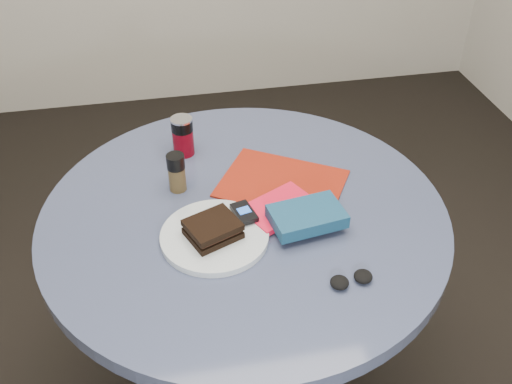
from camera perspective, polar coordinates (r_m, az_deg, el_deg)
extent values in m
cylinder|color=black|center=(1.96, -0.91, -18.49)|extent=(0.48, 0.48, 0.03)
cylinder|color=black|center=(1.67, -1.03, -11.79)|extent=(0.11, 0.11, 0.68)
cylinder|color=#363F5A|center=(1.42, -1.19, -2.37)|extent=(1.00, 1.00, 0.04)
cylinder|color=silver|center=(1.32, -4.16, -4.42)|extent=(0.26, 0.26, 0.02)
cube|color=black|center=(1.31, -4.32, -4.11)|extent=(0.14, 0.13, 0.02)
cube|color=#392015|center=(1.30, -4.34, -3.71)|extent=(0.12, 0.11, 0.01)
cube|color=black|center=(1.29, -4.37, -3.31)|extent=(0.14, 0.13, 0.02)
cylinder|color=maroon|center=(1.59, -7.28, 5.00)|extent=(0.07, 0.07, 0.08)
cylinder|color=black|center=(1.56, -7.43, 6.64)|extent=(0.07, 0.07, 0.03)
cylinder|color=silver|center=(1.55, -7.49, 7.21)|extent=(0.07, 0.07, 0.01)
cylinder|color=#4B3B20|center=(1.46, -7.88, 1.35)|extent=(0.05, 0.05, 0.07)
cylinder|color=black|center=(1.43, -8.06, 3.02)|extent=(0.05, 0.05, 0.04)
cube|color=maroon|center=(1.48, 2.61, 0.86)|extent=(0.38, 0.36, 0.01)
cube|color=red|center=(1.39, 2.37, -1.59)|extent=(0.21, 0.18, 0.01)
cube|color=navy|center=(1.33, 5.11, -2.43)|extent=(0.18, 0.13, 0.03)
cube|color=black|center=(1.35, -1.20, -2.07)|extent=(0.06, 0.08, 0.01)
cube|color=blue|center=(1.35, -1.21, -1.84)|extent=(0.03, 0.03, 0.00)
ellipsoid|color=black|center=(1.22, 8.35, -8.94)|extent=(0.05, 0.05, 0.02)
ellipsoid|color=black|center=(1.24, 10.66, -8.30)|extent=(0.05, 0.05, 0.02)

